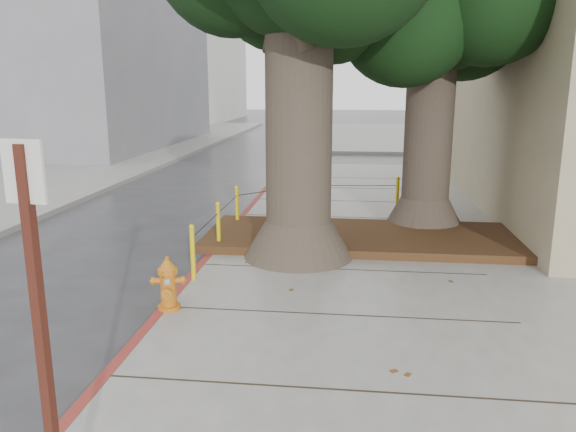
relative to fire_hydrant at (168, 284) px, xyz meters
name	(u,v)px	position (x,y,z in m)	size (l,w,h in m)	color
ground	(301,323)	(1.90, 0.07, -0.53)	(140.00, 140.00, 0.00)	#28282B
sidewalk_far	(436,136)	(7.90, 30.07, -0.46)	(16.00, 20.00, 0.15)	slate
curb_red	(208,260)	(-0.10, 2.57, -0.46)	(0.14, 26.00, 0.16)	maroon
planter_bed	(362,237)	(2.80, 3.97, -0.30)	(6.40, 2.60, 0.16)	black
building_far_grey	(57,32)	(-13.10, 22.07, 5.47)	(12.00, 16.00, 12.00)	slate
building_far_white	(163,38)	(-15.10, 45.07, 6.97)	(12.00, 18.00, 15.00)	silver
tree_far	(452,0)	(4.54, 5.39, 4.49)	(4.50, 3.80, 7.17)	#4C3F33
bollard_ring	(280,210)	(1.03, 4.45, 0.13)	(3.79, 5.39, 0.95)	gold
fire_hydrant	(168,284)	(0.00, 0.00, 0.00)	(0.42, 0.40, 0.79)	#C86A14
signpost	(41,330)	(0.60, -4.17, 1.22)	(0.28, 0.08, 2.84)	#471911
car_silver	(456,148)	(6.90, 17.10, 0.15)	(1.63, 4.04, 1.38)	#9C9CA1
car_dark	(94,143)	(-9.57, 17.98, 0.07)	(1.70, 4.17, 1.21)	black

